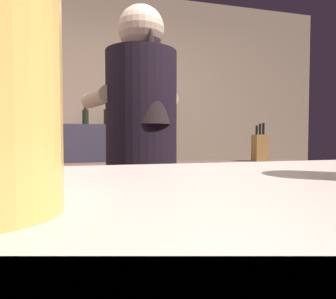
# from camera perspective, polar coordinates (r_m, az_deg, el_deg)

# --- Properties ---
(wall_back) EXTENTS (5.20, 0.10, 2.70)m
(wall_back) POSITION_cam_1_polar(r_m,az_deg,el_deg) (3.43, -11.31, 6.22)
(wall_back) COLOR #947761
(wall_back) RESTS_ON ground
(prep_counter) EXTENTS (2.10, 0.60, 0.94)m
(prep_counter) POSITION_cam_1_polar(r_m,az_deg,el_deg) (2.07, 1.80, -15.89)
(prep_counter) COLOR #513731
(prep_counter) RESTS_ON ground
(back_shelf) EXTENTS (0.91, 0.36, 1.24)m
(back_shelf) POSITION_cam_1_polar(r_m,az_deg,el_deg) (3.17, -13.69, -6.71)
(back_shelf) COLOR #3A3243
(back_shelf) RESTS_ON ground
(bartender) EXTENTS (0.49, 0.55, 1.74)m
(bartender) POSITION_cam_1_polar(r_m,az_deg,el_deg) (1.45, -4.94, -1.84)
(bartender) COLOR #373633
(bartender) RESTS_ON ground
(knife_block) EXTENTS (0.10, 0.08, 0.29)m
(knife_block) POSITION_cam_1_polar(r_m,az_deg,el_deg) (2.35, 17.05, 0.45)
(knife_block) COLOR olive
(knife_block) RESTS_ON prep_counter
(mixing_bowl) EXTENTS (0.20, 0.20, 0.06)m
(mixing_bowl) POSITION_cam_1_polar(r_m,az_deg,el_deg) (1.88, -8.26, -2.32)
(mixing_bowl) COLOR beige
(mixing_bowl) RESTS_ON prep_counter
(chefs_knife) EXTENTS (0.24, 0.04, 0.01)m
(chefs_knife) POSITION_cam_1_polar(r_m,az_deg,el_deg) (1.92, 1.20, -2.92)
(chefs_knife) COLOR silver
(chefs_knife) RESTS_ON prep_counter
(bottle_olive_oil) EXTENTS (0.06, 0.06, 0.17)m
(bottle_olive_oil) POSITION_cam_1_polar(r_m,az_deg,el_deg) (3.06, -8.65, 5.90)
(bottle_olive_oil) COLOR black
(bottle_olive_oil) RESTS_ON back_shelf
(bottle_vinegar) EXTENTS (0.07, 0.07, 0.26)m
(bottle_vinegar) POSITION_cam_1_polar(r_m,az_deg,el_deg) (3.20, -9.56, 6.38)
(bottle_vinegar) COLOR #53822F
(bottle_vinegar) RESTS_ON back_shelf
(bottle_hot_sauce) EXTENTS (0.08, 0.08, 0.24)m
(bottle_hot_sauce) POSITION_cam_1_polar(r_m,az_deg,el_deg) (3.23, -11.45, 6.18)
(bottle_hot_sauce) COLOR black
(bottle_hot_sauce) RESTS_ON back_shelf
(bottle_soy) EXTENTS (0.06, 0.06, 0.23)m
(bottle_soy) POSITION_cam_1_polar(r_m,az_deg,el_deg) (3.20, -15.41, 6.09)
(bottle_soy) COLOR black
(bottle_soy) RESTS_ON back_shelf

